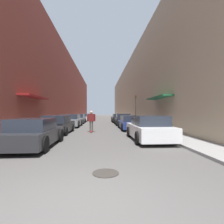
{
  "coord_description": "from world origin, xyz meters",
  "views": [
    {
      "loc": [
        0.3,
        -3.03,
        1.64
      ],
      "look_at": [
        1.14,
        10.94,
        1.61
      ],
      "focal_mm": 28.0,
      "sensor_mm": 36.0,
      "label": 1
    }
  ],
  "objects_px": {
    "parked_car_left_5": "(86,117)",
    "parked_car_right_3": "(118,118)",
    "parked_car_left_3": "(78,119)",
    "traffic_light": "(136,106)",
    "manhole_cover": "(106,173)",
    "parked_car_right_2": "(123,120)",
    "parked_car_left_0": "(34,133)",
    "parked_car_left_2": "(71,121)",
    "parked_car_left_4": "(83,117)",
    "parked_car_right_0": "(149,128)",
    "parked_car_right_1": "(130,123)",
    "parked_car_left_1": "(58,125)",
    "skateboarder": "(91,119)"
  },
  "relations": [
    {
      "from": "parked_car_right_2",
      "to": "parked_car_right_1",
      "type": "bearing_deg",
      "value": -89.54
    },
    {
      "from": "parked_car_right_0",
      "to": "manhole_cover",
      "type": "height_order",
      "value": "parked_car_right_0"
    },
    {
      "from": "parked_car_left_2",
      "to": "parked_car_left_4",
      "type": "relative_size",
      "value": 1.07
    },
    {
      "from": "parked_car_left_1",
      "to": "parked_car_right_2",
      "type": "relative_size",
      "value": 1.05
    },
    {
      "from": "parked_car_left_5",
      "to": "parked_car_right_3",
      "type": "distance_m",
      "value": 11.28
    },
    {
      "from": "parked_car_left_3",
      "to": "traffic_light",
      "type": "distance_m",
      "value": 8.34
    },
    {
      "from": "parked_car_left_3",
      "to": "parked_car_right_2",
      "type": "relative_size",
      "value": 1.06
    },
    {
      "from": "parked_car_right_2",
      "to": "parked_car_right_0",
      "type": "bearing_deg",
      "value": -89.67
    },
    {
      "from": "parked_car_left_3",
      "to": "traffic_light",
      "type": "xyz_separation_m",
      "value": [
        7.73,
        -2.62,
        1.72
      ]
    },
    {
      "from": "parked_car_left_3",
      "to": "manhole_cover",
      "type": "height_order",
      "value": "parked_car_left_3"
    },
    {
      "from": "parked_car_right_2",
      "to": "manhole_cover",
      "type": "relative_size",
      "value": 5.88
    },
    {
      "from": "traffic_light",
      "to": "parked_car_left_2",
      "type": "bearing_deg",
      "value": -158.57
    },
    {
      "from": "parked_car_right_2",
      "to": "traffic_light",
      "type": "relative_size",
      "value": 1.13
    },
    {
      "from": "parked_car_right_0",
      "to": "traffic_light",
      "type": "bearing_deg",
      "value": 82.18
    },
    {
      "from": "parked_car_left_0",
      "to": "parked_car_right_0",
      "type": "distance_m",
      "value": 6.0
    },
    {
      "from": "parked_car_left_2",
      "to": "parked_car_left_4",
      "type": "xyz_separation_m",
      "value": [
        0.01,
        11.55,
        -0.04
      ]
    },
    {
      "from": "parked_car_left_4",
      "to": "parked_car_right_2",
      "type": "xyz_separation_m",
      "value": [
        5.88,
        -9.41,
        0.04
      ]
    },
    {
      "from": "parked_car_left_3",
      "to": "parked_car_left_5",
      "type": "height_order",
      "value": "parked_car_left_3"
    },
    {
      "from": "parked_car_left_1",
      "to": "parked_car_right_1",
      "type": "xyz_separation_m",
      "value": [
        5.94,
        2.69,
        -0.03
      ]
    },
    {
      "from": "parked_car_left_5",
      "to": "traffic_light",
      "type": "relative_size",
      "value": 1.24
    },
    {
      "from": "parked_car_left_2",
      "to": "skateboarder",
      "type": "relative_size",
      "value": 2.75
    },
    {
      "from": "parked_car_left_2",
      "to": "parked_car_right_3",
      "type": "height_order",
      "value": "parked_car_left_2"
    },
    {
      "from": "traffic_light",
      "to": "parked_car_left_3",
      "type": "bearing_deg",
      "value": 161.29
    },
    {
      "from": "parked_car_left_4",
      "to": "parked_car_right_3",
      "type": "bearing_deg",
      "value": -34.38
    },
    {
      "from": "traffic_light",
      "to": "parked_car_left_4",
      "type": "bearing_deg",
      "value": 131.82
    },
    {
      "from": "parked_car_right_2",
      "to": "traffic_light",
      "type": "xyz_separation_m",
      "value": [
        1.77,
        0.86,
        1.69
      ]
    },
    {
      "from": "parked_car_left_1",
      "to": "parked_car_right_0",
      "type": "relative_size",
      "value": 0.97
    },
    {
      "from": "parked_car_left_2",
      "to": "parked_car_right_1",
      "type": "xyz_separation_m",
      "value": [
        5.93,
        -3.23,
        -0.05
      ]
    },
    {
      "from": "parked_car_right_0",
      "to": "traffic_light",
      "type": "xyz_separation_m",
      "value": [
        1.7,
        12.37,
        1.68
      ]
    },
    {
      "from": "parked_car_left_0",
      "to": "manhole_cover",
      "type": "bearing_deg",
      "value": -48.6
    },
    {
      "from": "parked_car_left_4",
      "to": "manhole_cover",
      "type": "bearing_deg",
      "value": -82.64
    },
    {
      "from": "parked_car_left_0",
      "to": "traffic_light",
      "type": "xyz_separation_m",
      "value": [
        7.51,
        13.87,
        1.72
      ]
    },
    {
      "from": "parked_car_left_1",
      "to": "skateboarder",
      "type": "relative_size",
      "value": 2.52
    },
    {
      "from": "parked_car_left_4",
      "to": "parked_car_right_3",
      "type": "xyz_separation_m",
      "value": [
        5.8,
        -3.97,
        0.0
      ]
    },
    {
      "from": "parked_car_left_0",
      "to": "parked_car_left_3",
      "type": "relative_size",
      "value": 0.99
    },
    {
      "from": "parked_car_right_0",
      "to": "manhole_cover",
      "type": "bearing_deg",
      "value": -116.5
    },
    {
      "from": "parked_car_left_4",
      "to": "parked_car_right_3",
      "type": "height_order",
      "value": "parked_car_left_4"
    },
    {
      "from": "parked_car_left_5",
      "to": "parked_car_right_3",
      "type": "xyz_separation_m",
      "value": [
        5.81,
        -9.68,
        0.03
      ]
    },
    {
      "from": "parked_car_left_2",
      "to": "parked_car_right_1",
      "type": "height_order",
      "value": "parked_car_left_2"
    },
    {
      "from": "parked_car_left_2",
      "to": "parked_car_right_1",
      "type": "bearing_deg",
      "value": -28.58
    },
    {
      "from": "parked_car_left_5",
      "to": "manhole_cover",
      "type": "xyz_separation_m",
      "value": [
        3.38,
        -31.79,
        -0.6
      ]
    },
    {
      "from": "parked_car_right_2",
      "to": "parked_car_left_0",
      "type": "bearing_deg",
      "value": -113.83
    },
    {
      "from": "parked_car_left_3",
      "to": "parked_car_right_3",
      "type": "height_order",
      "value": "parked_car_left_3"
    },
    {
      "from": "parked_car_right_0",
      "to": "manhole_cover",
      "type": "relative_size",
      "value": 6.37
    },
    {
      "from": "parked_car_left_1",
      "to": "parked_car_left_2",
      "type": "height_order",
      "value": "parked_car_left_1"
    },
    {
      "from": "parked_car_right_1",
      "to": "manhole_cover",
      "type": "bearing_deg",
      "value": -102.73
    },
    {
      "from": "parked_car_left_0",
      "to": "parked_car_right_1",
      "type": "height_order",
      "value": "parked_car_left_0"
    },
    {
      "from": "parked_car_left_1",
      "to": "skateboarder",
      "type": "bearing_deg",
      "value": 17.9
    },
    {
      "from": "parked_car_left_4",
      "to": "parked_car_left_3",
      "type": "bearing_deg",
      "value": -90.84
    },
    {
      "from": "parked_car_left_0",
      "to": "parked_car_left_4",
      "type": "bearing_deg",
      "value": 90.34
    }
  ]
}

